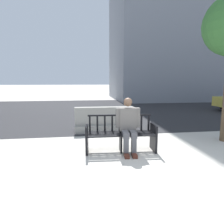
% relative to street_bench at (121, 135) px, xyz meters
% --- Properties ---
extents(ground_plane, '(200.00, 200.00, 0.00)m').
position_rel_street_bench_xyz_m(ground_plane, '(0.55, -1.23, -0.40)').
color(ground_plane, '#B7B2A8').
extents(street_asphalt, '(120.00, 12.00, 0.01)m').
position_rel_street_bench_xyz_m(street_asphalt, '(0.55, 7.47, -0.39)').
color(street_asphalt, '#28282B').
rests_on(street_asphalt, ground).
extents(street_bench, '(1.72, 0.63, 0.88)m').
position_rel_street_bench_xyz_m(street_bench, '(0.00, 0.00, 0.00)').
color(street_bench, black).
rests_on(street_bench, ground).
extents(seated_person, '(0.59, 0.74, 1.31)m').
position_rel_street_bench_xyz_m(seated_person, '(0.17, -0.07, 0.29)').
color(seated_person, '#66605B').
rests_on(seated_person, ground).
extents(jersey_barrier_centre, '(2.00, 0.68, 0.84)m').
position_rel_street_bench_xyz_m(jersey_barrier_centre, '(-0.19, 2.04, -0.06)').
color(jersey_barrier_centre, gray).
rests_on(jersey_barrier_centre, ground).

